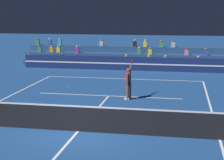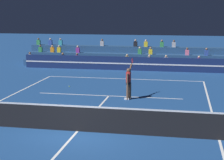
% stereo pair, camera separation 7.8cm
% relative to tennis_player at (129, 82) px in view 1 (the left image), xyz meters
% --- Properties ---
extents(ground_plane, '(120.00, 120.00, 0.00)m').
position_rel_tennis_player_xyz_m(ground_plane, '(-1.21, -5.86, -0.98)').
color(ground_plane, navy).
extents(court_lines, '(11.10, 23.90, 0.01)m').
position_rel_tennis_player_xyz_m(court_lines, '(-1.21, -5.86, -0.97)').
color(court_lines, white).
rests_on(court_lines, ground).
extents(tennis_net, '(12.00, 0.10, 1.10)m').
position_rel_tennis_player_xyz_m(tennis_net, '(-1.21, -5.86, -0.43)').
color(tennis_net, slate).
rests_on(tennis_net, ground).
extents(sponsor_banner_wall, '(18.00, 0.26, 1.10)m').
position_rel_tennis_player_xyz_m(sponsor_banner_wall, '(-1.21, 9.93, -0.43)').
color(sponsor_banner_wall, navy).
rests_on(sponsor_banner_wall, ground).
extents(bleacher_stand, '(19.34, 2.85, 2.28)m').
position_rel_tennis_player_xyz_m(bleacher_stand, '(-1.23, 12.47, -0.32)').
color(bleacher_stand, navy).
rests_on(bleacher_stand, ground).
extents(tennis_player, '(0.37, 1.41, 2.21)m').
position_rel_tennis_player_xyz_m(tennis_player, '(0.00, 0.00, 0.00)').
color(tennis_player, brown).
rests_on(tennis_player, ground).
extents(tennis_ball, '(0.07, 0.07, 0.07)m').
position_rel_tennis_player_xyz_m(tennis_ball, '(-4.17, 2.58, -0.94)').
color(tennis_ball, '#C6DB33').
rests_on(tennis_ball, ground).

